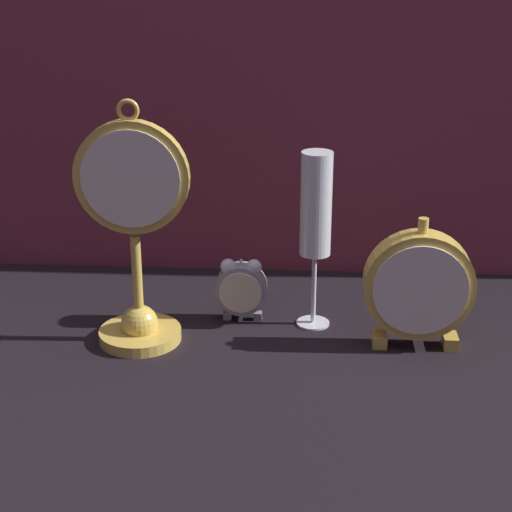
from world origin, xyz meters
TOP-DOWN VIEW (x-y plane):
  - ground_plane at (0.00, 0.00)m, footprint 4.00×4.00m
  - fabric_backdrop_drape at (0.00, 0.33)m, footprint 1.78×0.01m
  - pocket_watch_on_stand at (-0.16, 0.05)m, footprint 0.15×0.12m
  - alarm_clock_twin_bell at (-0.02, 0.12)m, footprint 0.08×0.03m
  - mantel_clock_silver at (0.22, 0.05)m, footprint 0.15×0.04m
  - champagne_flute at (0.08, 0.12)m, footprint 0.05×0.05m

SIDE VIEW (x-z plane):
  - ground_plane at x=0.00m, z-range 0.00..0.00m
  - alarm_clock_twin_bell at x=-0.02m, z-range 0.01..0.10m
  - mantel_clock_silver at x=0.22m, z-range 0.00..0.19m
  - pocket_watch_on_stand at x=-0.16m, z-range -0.03..0.32m
  - champagne_flute at x=0.08m, z-range 0.04..0.30m
  - fabric_backdrop_drape at x=0.00m, z-range 0.00..0.73m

